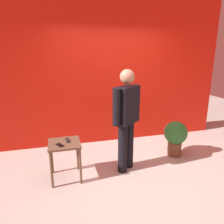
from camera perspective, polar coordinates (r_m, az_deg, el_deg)
ground_plane at (r=3.57m, az=6.79°, el=-17.06°), size 12.00×12.00×0.00m
back_wall_red at (r=4.55m, az=-0.16°, el=11.63°), size 5.04×0.12×3.22m
standing_person at (r=3.39m, az=3.94°, el=-1.11°), size 0.59×0.50×1.70m
side_table at (r=3.36m, az=-12.78°, el=-9.80°), size 0.48×0.48×0.61m
cell_phone at (r=3.23m, az=-14.01°, el=-8.72°), size 0.13×0.16×0.01m
tv_remote at (r=3.36m, az=-12.05°, el=-7.51°), size 0.06×0.17×0.02m
potted_plant at (r=4.22m, az=16.88°, el=-6.16°), size 0.44×0.44×0.69m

